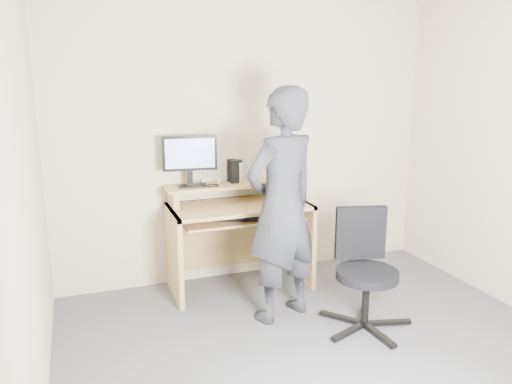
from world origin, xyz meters
TOP-DOWN VIEW (x-y plane):
  - ground at (0.00, 0.00)m, footprint 3.50×3.50m
  - back_wall at (0.00, 1.75)m, footprint 3.50×0.02m
  - desk at (-0.20, 1.53)m, footprint 1.20×0.60m
  - monitor at (-0.59, 1.58)m, footprint 0.46×0.13m
  - external_drive at (-0.19, 1.64)m, footprint 0.07×0.13m
  - travel_mug at (-0.16, 1.62)m, footprint 0.09×0.09m
  - smartphone at (0.14, 1.56)m, footprint 0.08×0.14m
  - charger at (-0.49, 1.54)m, footprint 0.05×0.05m
  - headphones at (-0.39, 1.68)m, footprint 0.17×0.16m
  - keyboard at (-0.22, 1.36)m, footprint 0.49×0.33m
  - mouse at (0.03, 1.35)m, footprint 0.10×0.07m
  - office_chair at (0.45, 0.48)m, footprint 0.68×0.66m
  - person at (-0.08, 0.81)m, footprint 0.75×0.62m

SIDE VIEW (x-z plane):
  - ground at x=0.00m, z-range 0.00..0.00m
  - office_chair at x=0.45m, z-range 0.04..0.90m
  - desk at x=-0.20m, z-range 0.09..1.00m
  - keyboard at x=-0.22m, z-range 0.65..0.68m
  - mouse at x=0.03m, z-range 0.75..0.79m
  - person at x=-0.08m, z-range 0.00..1.76m
  - smartphone at x=0.14m, z-range 0.91..0.92m
  - headphones at x=-0.39m, z-range 0.89..0.95m
  - charger at x=-0.49m, z-range 0.91..0.94m
  - travel_mug at x=-0.16m, z-range 0.91..1.09m
  - external_drive at x=-0.19m, z-range 0.91..1.11m
  - monitor at x=-0.59m, z-range 0.95..1.39m
  - back_wall at x=0.00m, z-range 0.00..2.50m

